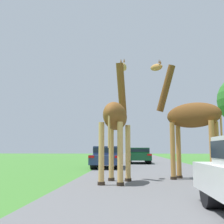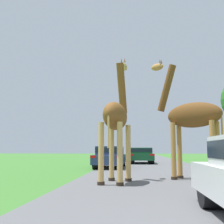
{
  "view_description": "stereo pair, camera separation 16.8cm",
  "coord_description": "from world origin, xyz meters",
  "px_view_note": "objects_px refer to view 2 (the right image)",
  "views": [
    {
      "loc": [
        -1.15,
        0.81,
        1.15
      ],
      "look_at": [
        -1.83,
        10.65,
        2.47
      ],
      "focal_mm": 45.0,
      "sensor_mm": 36.0,
      "label": 1
    },
    {
      "loc": [
        -0.98,
        0.83,
        1.15
      ],
      "look_at": [
        -1.83,
        10.65,
        2.47
      ],
      "focal_mm": 45.0,
      "sensor_mm": 36.0,
      "label": 2
    }
  ],
  "objects_px": {
    "giraffe_near_road": "(116,119)",
    "giraffe_companion": "(191,118)",
    "car_queue_right": "(141,155)",
    "car_queue_left": "(110,156)"
  },
  "relations": [
    {
      "from": "giraffe_near_road",
      "to": "car_queue_left",
      "type": "distance_m",
      "value": 8.31
    },
    {
      "from": "car_queue_right",
      "to": "giraffe_companion",
      "type": "bearing_deg",
      "value": -82.58
    },
    {
      "from": "giraffe_companion",
      "to": "car_queue_right",
      "type": "bearing_deg",
      "value": 40.21
    },
    {
      "from": "car_queue_right",
      "to": "car_queue_left",
      "type": "distance_m",
      "value": 6.47
    },
    {
      "from": "giraffe_companion",
      "to": "car_queue_right",
      "type": "distance_m",
      "value": 13.36
    },
    {
      "from": "car_queue_right",
      "to": "car_queue_left",
      "type": "height_order",
      "value": "car_queue_left"
    },
    {
      "from": "giraffe_companion",
      "to": "car_queue_left",
      "type": "xyz_separation_m",
      "value": [
        -3.8,
        7.03,
        -1.63
      ]
    },
    {
      "from": "car_queue_left",
      "to": "car_queue_right",
      "type": "bearing_deg",
      "value": 71.17
    },
    {
      "from": "giraffe_near_road",
      "to": "giraffe_companion",
      "type": "height_order",
      "value": "giraffe_companion"
    },
    {
      "from": "giraffe_near_road",
      "to": "giraffe_companion",
      "type": "relative_size",
      "value": 0.98
    }
  ]
}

